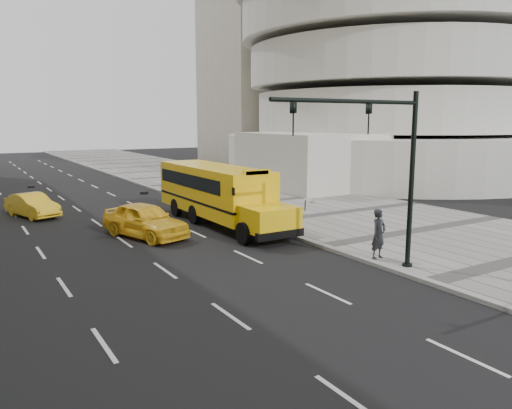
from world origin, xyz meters
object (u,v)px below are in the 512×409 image
school_bus (216,190)px  pedestrian (379,234)px  taxi_near (145,220)px  taxi_far (32,205)px  traffic_signal (384,160)px

school_bus → pedestrian: size_ratio=6.00×
taxi_near → taxi_far: taxi_near is taller
taxi_near → taxi_far: (-3.82, 8.10, -0.15)m
taxi_far → pedestrian: pedestrian is taller
traffic_signal → pedestrian: bearing=46.7°
taxi_far → traffic_signal: bearing=-83.0°
school_bus → pedestrian: school_bus is taller
taxi_near → traffic_signal: size_ratio=0.74×
taxi_near → taxi_far: size_ratio=1.18×
taxi_far → traffic_signal: size_ratio=0.63×
taxi_near → traffic_signal: (5.05, -9.98, 3.28)m
school_bus → taxi_far: bearing=140.2°
school_bus → traffic_signal: bearing=-86.5°
traffic_signal → taxi_near: bearing=116.8°
taxi_near → traffic_signal: 11.65m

